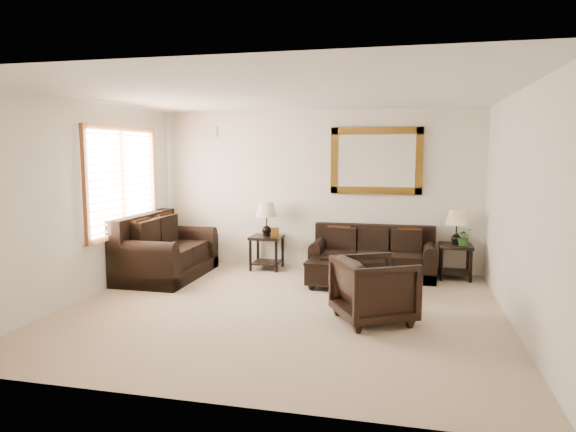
% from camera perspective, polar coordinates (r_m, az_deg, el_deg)
% --- Properties ---
extents(room, '(5.51, 5.01, 2.71)m').
position_cam_1_polar(room, '(6.35, -0.81, 1.30)').
color(room, tan).
rests_on(room, ground).
extents(window, '(0.07, 1.96, 1.66)m').
position_cam_1_polar(window, '(8.21, -17.86, 3.68)').
color(window, white).
rests_on(window, room).
extents(mirror, '(1.50, 0.06, 1.10)m').
position_cam_1_polar(mirror, '(8.61, 9.77, 6.06)').
color(mirror, '#44250D').
rests_on(mirror, room).
extents(air_vent, '(0.25, 0.02, 0.18)m').
position_cam_1_polar(air_vent, '(9.27, -8.64, 9.24)').
color(air_vent, '#999999').
rests_on(air_vent, room).
extents(sofa, '(1.96, 0.85, 0.80)m').
position_cam_1_polar(sofa, '(8.43, 9.40, -4.63)').
color(sofa, black).
rests_on(sofa, room).
extents(loveseat, '(1.06, 1.79, 1.00)m').
position_cam_1_polar(loveseat, '(8.49, -13.67, -4.11)').
color(loveseat, black).
rests_on(loveseat, room).
extents(end_table_left, '(0.53, 0.53, 1.16)m').
position_cam_1_polar(end_table_left, '(8.73, -2.39, -1.05)').
color(end_table_left, black).
rests_on(end_table_left, room).
extents(end_table_right, '(0.50, 0.50, 1.11)m').
position_cam_1_polar(end_table_right, '(8.47, 18.19, -1.88)').
color(end_table_right, black).
rests_on(end_table_right, room).
extents(coffee_table, '(1.22, 0.69, 0.50)m').
position_cam_1_polar(coffee_table, '(7.63, 6.64, -6.13)').
color(coffee_table, black).
rests_on(coffee_table, room).
extents(armchair, '(1.07, 1.09, 0.84)m').
position_cam_1_polar(armchair, '(6.17, 9.55, -7.73)').
color(armchair, black).
rests_on(armchair, floor).
extents(potted_plant, '(0.29, 0.32, 0.22)m').
position_cam_1_polar(potted_plant, '(8.40, 18.97, -2.41)').
color(potted_plant, '#28541C').
rests_on(potted_plant, end_table_right).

